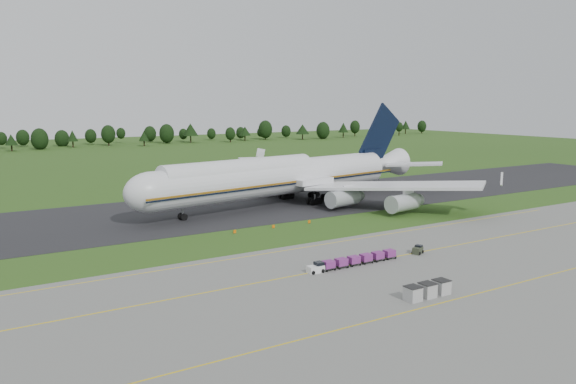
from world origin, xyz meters
TOP-DOWN VIEW (x-y plane):
  - ground at (0.00, 0.00)m, footprint 600.00×600.00m
  - apron at (0.00, -34.00)m, footprint 300.00×52.00m
  - taxiway at (0.00, 28.00)m, footprint 300.00×40.00m
  - apron_markings at (0.00, -26.98)m, footprint 300.00×30.20m
  - tree_line at (-3.97, 220.91)m, footprint 526.06×22.90m
  - aircraft at (15.42, 25.53)m, footprint 83.54×79.95m
  - baggage_train at (-1.82, -22.30)m, footprint 15.59×1.41m
  - utility_cart at (10.96, -22.51)m, footprint 2.20×1.82m
  - uld_row at (-2.26, -37.66)m, footprint 6.61×1.81m
  - edge_markers at (0.86, 5.21)m, footprint 16.75×0.30m

SIDE VIEW (x-z plane):
  - ground at x=0.00m, z-range 0.00..0.00m
  - apron at x=0.00m, z-range 0.00..0.06m
  - taxiway at x=0.00m, z-range 0.00..0.08m
  - apron_markings at x=0.00m, z-range 0.06..0.07m
  - edge_markers at x=0.86m, z-range -0.03..0.57m
  - utility_cart at x=10.96m, z-range 0.05..1.09m
  - baggage_train at x=-1.82m, z-range 0.12..1.48m
  - uld_row at x=-2.26m, z-range 0.07..1.85m
  - tree_line at x=-3.97m, z-range 0.11..12.00m
  - aircraft at x=15.42m, z-range -5.01..18.36m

